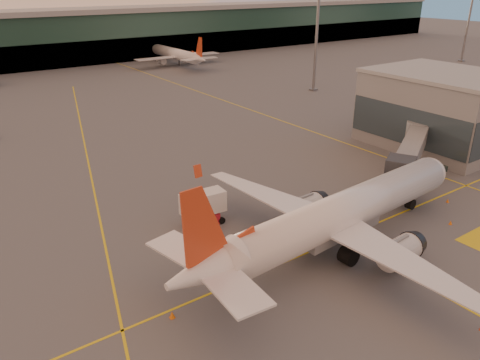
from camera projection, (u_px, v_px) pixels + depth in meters
ground at (343, 275)px, 45.65m from camera, size 600.00×600.00×0.00m
taxi_markings at (106, 159)px, 75.08m from camera, size 100.12×173.00×0.01m
terminal at (14, 40)px, 148.40m from camera, size 400.00×20.00×17.60m
gate_building at (441, 110)px, 78.91m from camera, size 18.40×22.40×12.60m
mast_east_near at (317, 31)px, 115.48m from camera, size 2.40×2.40×25.60m
mast_east_far at (469, 17)px, 158.38m from camera, size 2.40×2.40×25.60m
main_airplane at (336, 217)px, 48.40m from camera, size 40.13×36.17×12.11m
jet_bridge at (413, 148)px, 67.44m from camera, size 20.68×12.95×5.95m
catering_truck at (204, 206)px, 54.29m from camera, size 5.32×2.68×4.01m
gpu_cart at (392, 197)px, 60.59m from camera, size 2.35×1.77×1.23m
pushback_tug at (423, 172)px, 68.26m from camera, size 3.11×1.99×1.50m
cone_nose at (448, 201)px, 60.39m from camera, size 0.38×0.38×0.48m
cone_tail at (172, 315)px, 39.73m from camera, size 0.50×0.50×0.63m
cone_fwd at (451, 223)px, 54.94m from camera, size 0.38×0.38×0.49m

